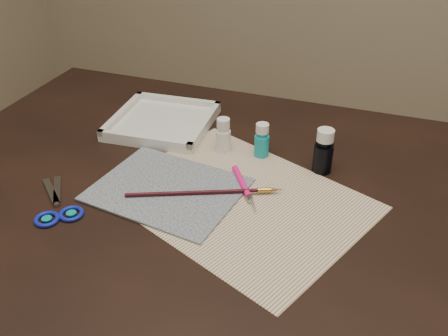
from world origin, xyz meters
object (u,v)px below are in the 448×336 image
(paper, at_px, (238,199))
(paint_bottle_navy, at_px, (324,151))
(canvas, at_px, (168,189))
(paint_bottle_cyan, at_px, (262,140))
(palette_tray, at_px, (163,121))
(paint_bottle_white, at_px, (223,135))
(scissors, at_px, (52,200))

(paper, height_order, paint_bottle_navy, paint_bottle_navy)
(canvas, height_order, paint_bottle_navy, paint_bottle_navy)
(paint_bottle_cyan, xyz_separation_m, palette_tray, (-0.26, 0.05, -0.02))
(paper, distance_m, paint_bottle_white, 0.19)
(paint_bottle_white, distance_m, paint_bottle_cyan, 0.08)
(paint_bottle_white, relative_size, scissors, 0.45)
(canvas, relative_size, paint_bottle_white, 3.51)
(canvas, distance_m, paint_bottle_navy, 0.32)
(paper, bearing_deg, palette_tray, 139.92)
(palette_tray, bearing_deg, scissors, -100.16)
(paint_bottle_cyan, bearing_deg, paint_bottle_white, -174.82)
(paint_bottle_cyan, bearing_deg, paper, -88.88)
(paper, distance_m, scissors, 0.35)
(scissors, xyz_separation_m, palette_tray, (0.06, 0.35, 0.01))
(paint_bottle_cyan, bearing_deg, palette_tray, 168.43)
(canvas, relative_size, scissors, 1.56)
(paint_bottle_white, relative_size, paint_bottle_cyan, 1.02)
(paper, xyz_separation_m, canvas, (-0.14, -0.02, 0.00))
(paper, xyz_separation_m, paint_bottle_navy, (0.13, 0.15, 0.05))
(paper, height_order, palette_tray, palette_tray)
(scissors, distance_m, palette_tray, 0.35)
(scissors, relative_size, palette_tray, 0.78)
(canvas, xyz_separation_m, scissors, (-0.19, -0.11, 0.00))
(paint_bottle_white, distance_m, palette_tray, 0.19)
(paper, bearing_deg, paint_bottle_navy, 49.55)
(paint_bottle_navy, distance_m, scissors, 0.54)
(scissors, bearing_deg, paint_bottle_navy, -107.18)
(paper, bearing_deg, paint_bottle_cyan, 91.12)
(scissors, bearing_deg, paper, -117.46)
(paint_bottle_navy, bearing_deg, paper, -130.45)
(paper, height_order, paint_bottle_cyan, paint_bottle_cyan)
(paint_bottle_navy, relative_size, scissors, 0.54)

